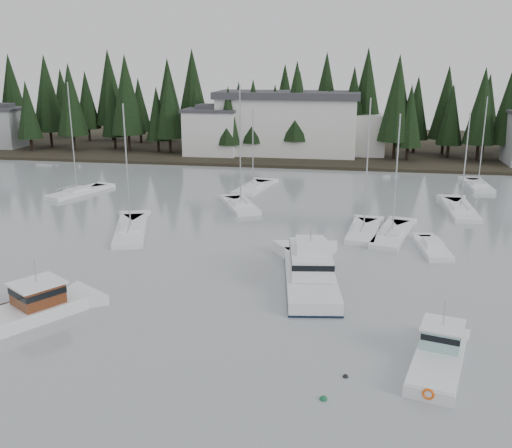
{
  "coord_description": "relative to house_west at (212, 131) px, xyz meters",
  "views": [
    {
      "loc": [
        6.86,
        -19.11,
        16.62
      ],
      "look_at": [
        -1.5,
        29.21,
        2.5
      ],
      "focal_mm": 40.0,
      "sensor_mm": 36.0,
      "label": 1
    }
  ],
  "objects": [
    {
      "name": "lobster_boat_teal",
      "position": [
        30.09,
        -68.06,
        -4.18
      ],
      "size": [
        4.24,
        7.63,
        4.02
      ],
      "rotation": [
        0.0,
        0.0,
        1.32
      ],
      "color": "white",
      "rests_on": "ground"
    },
    {
      "name": "sailboat_2",
      "position": [
        11.78,
        -24.89,
        -4.6
      ],
      "size": [
        4.39,
        9.17,
        11.16
      ],
      "rotation": [
        0.0,
        0.0,
        1.4
      ],
      "color": "white",
      "rests_on": "ground"
    },
    {
      "name": "mooring_buoy_dark",
      "position": [
        24.98,
        -70.15,
        -4.65
      ],
      "size": [
        0.32,
        0.32,
        0.32
      ],
      "primitive_type": "sphere",
      "color": "black",
      "rests_on": "ground"
    },
    {
      "name": "cabin_cruiser_center",
      "position": [
        21.97,
        -56.9,
        -3.88
      ],
      "size": [
        5.42,
        12.42,
        5.16
      ],
      "rotation": [
        0.0,
        0.0,
        1.72
      ],
      "color": "white",
      "rests_on": "ground"
    },
    {
      "name": "sailboat_6",
      "position": [
        12.06,
        -34.65,
        -4.56
      ],
      "size": [
        6.05,
        8.58,
        14.58
      ],
      "rotation": [
        0.0,
        0.0,
        2.02
      ],
      "color": "white",
      "rests_on": "ground"
    },
    {
      "name": "house_far_west",
      "position": [
        -42.0,
        2.0,
        -0.25
      ],
      "size": [
        8.48,
        7.42,
        8.25
      ],
      "color": "#999EA0",
      "rests_on": "ground"
    },
    {
      "name": "lobster_boat_brown",
      "position": [
        3.56,
        -66.89,
        -4.13
      ],
      "size": [
        7.68,
        9.5,
        4.61
      ],
      "rotation": [
        0.0,
        0.0,
        0.99
      ],
      "color": "white",
      "rests_on": "ground"
    },
    {
      "name": "sailboat_4",
      "position": [
        41.66,
        -18.33,
        -4.58
      ],
      "size": [
        3.02,
        8.22,
        12.63
      ],
      "rotation": [
        0.0,
        0.0,
        1.61
      ],
      "color": "white",
      "rests_on": "ground"
    },
    {
      "name": "sailboat_10",
      "position": [
        28.91,
        -43.41,
        -4.59
      ],
      "size": [
        4.81,
        9.95,
        12.43
      ],
      "rotation": [
        0.0,
        0.0,
        1.34
      ],
      "color": "white",
      "rests_on": "ground"
    },
    {
      "name": "conifer_treeline",
      "position": [
        18.0,
        7.0,
        -4.65
      ],
      "size": [
        200.0,
        22.0,
        20.0
      ],
      "primitive_type": null,
      "color": "black",
      "rests_on": "ground"
    },
    {
      "name": "sailboat_9",
      "position": [
        37.12,
        -32.25,
        -4.6
      ],
      "size": [
        3.0,
        10.3,
        11.73
      ],
      "rotation": [
        0.0,
        0.0,
        1.58
      ],
      "color": "white",
      "rests_on": "ground"
    },
    {
      "name": "sailboat_11",
      "position": [
        -10.14,
        -31.34,
        -4.57
      ],
      "size": [
        5.45,
        9.17,
        14.6
      ],
      "rotation": [
        0.0,
        0.0,
        1.23
      ],
      "color": "white",
      "rests_on": "ground"
    },
    {
      "name": "far_shore_land",
      "position": [
        18.0,
        18.0,
        -4.65
      ],
      "size": [
        240.0,
        54.0,
        1.0
      ],
      "primitive_type": "cube",
      "color": "black",
      "rests_on": "ground"
    },
    {
      "name": "house_west",
      "position": [
        0.0,
        0.0,
        0.0
      ],
      "size": [
        9.54,
        7.42,
        8.75
      ],
      "color": "silver",
      "rests_on": "ground"
    },
    {
      "name": "sailboat_12",
      "position": [
        26.16,
        -42.8,
        -4.57
      ],
      "size": [
        3.68,
        8.7,
        13.79
      ],
      "rotation": [
        0.0,
        0.0,
        1.46
      ],
      "color": "white",
      "rests_on": "ground"
    },
    {
      "name": "harbor_inn",
      "position": [
        15.04,
        3.34,
        1.12
      ],
      "size": [
        29.5,
        11.5,
        10.9
      ],
      "color": "silver",
      "rests_on": "ground"
    },
    {
      "name": "mooring_buoy_green",
      "position": [
        23.91,
        -72.51,
        -4.65
      ],
      "size": [
        0.41,
        0.41,
        0.41
      ],
      "primitive_type": "sphere",
      "color": "#145933",
      "rests_on": "ground"
    },
    {
      "name": "sailboat_0",
      "position": [
        3.17,
        -46.37,
        -4.59
      ],
      "size": [
        6.11,
        11.26,
        13.25
      ],
      "rotation": [
        0.0,
        0.0,
        1.89
      ],
      "color": "white",
      "rests_on": "ground"
    },
    {
      "name": "runabout_1",
      "position": [
        32.28,
        -47.13,
        -4.52
      ],
      "size": [
        2.98,
        6.87,
        1.42
      ],
      "rotation": [
        0.0,
        0.0,
        1.69
      ],
      "color": "white",
      "rests_on": "ground"
    }
  ]
}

